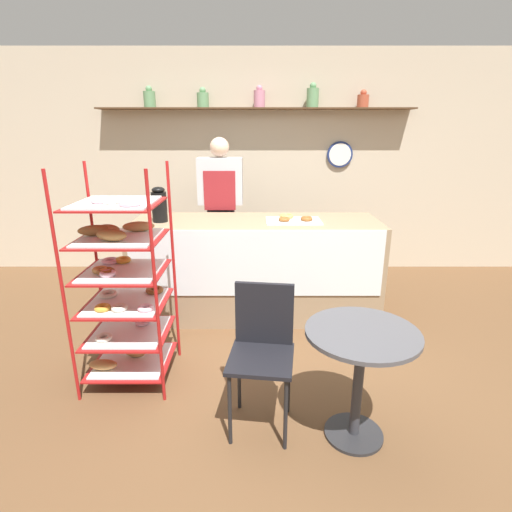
# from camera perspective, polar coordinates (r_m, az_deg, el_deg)

# --- Properties ---
(ground_plane) EXTENTS (14.00, 14.00, 0.00)m
(ground_plane) POSITION_cam_1_polar(r_m,az_deg,el_deg) (3.23, -0.00, -15.89)
(ground_plane) COLOR brown
(back_wall) EXTENTS (10.00, 0.30, 2.70)m
(back_wall) POSITION_cam_1_polar(r_m,az_deg,el_deg) (5.16, 0.04, 13.05)
(back_wall) COLOR beige
(back_wall) RESTS_ON ground_plane
(display_counter) EXTENTS (2.35, 0.78, 0.95)m
(display_counter) POSITION_cam_1_polar(r_m,az_deg,el_deg) (3.94, 0.00, -1.64)
(display_counter) COLOR #937A5B
(display_counter) RESTS_ON ground_plane
(pastry_rack) EXTENTS (0.61, 0.59, 1.57)m
(pastry_rack) POSITION_cam_1_polar(r_m,az_deg,el_deg) (2.96, -18.51, -3.72)
(pastry_rack) COLOR #A51919
(pastry_rack) RESTS_ON ground_plane
(person_worker) EXTENTS (0.47, 0.23, 1.70)m
(person_worker) POSITION_cam_1_polar(r_m,az_deg,el_deg) (4.38, -5.00, 6.35)
(person_worker) COLOR #282833
(person_worker) RESTS_ON ground_plane
(cafe_table) EXTENTS (0.64, 0.64, 0.71)m
(cafe_table) POSITION_cam_1_polar(r_m,az_deg,el_deg) (2.43, 14.65, -14.06)
(cafe_table) COLOR #262628
(cafe_table) RESTS_ON ground_plane
(cafe_chair) EXTENTS (0.43, 0.43, 0.90)m
(cafe_chair) POSITION_cam_1_polar(r_m,az_deg,el_deg) (2.47, 0.93, -12.05)
(cafe_chair) COLOR black
(cafe_chair) RESTS_ON ground_plane
(coffee_carafe) EXTENTS (0.14, 0.14, 0.33)m
(coffee_carafe) POSITION_cam_1_polar(r_m,az_deg,el_deg) (3.83, -13.65, 7.11)
(coffee_carafe) COLOR black
(coffee_carafe) RESTS_ON display_counter
(donut_tray_counter) EXTENTS (0.51, 0.33, 0.05)m
(donut_tray_counter) POSITION_cam_1_polar(r_m,az_deg,el_deg) (3.79, 5.29, 5.22)
(donut_tray_counter) COLOR white
(donut_tray_counter) RESTS_ON display_counter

